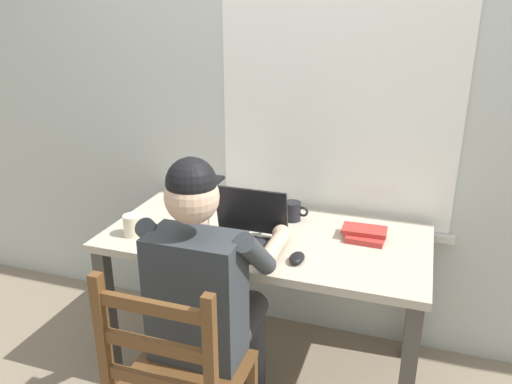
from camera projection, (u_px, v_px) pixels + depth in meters
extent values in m
plane|color=gray|center=(265.00, 365.00, 2.55)|extent=(8.00, 8.00, 0.00)
cube|color=beige|center=(293.00, 91.00, 2.48)|extent=(6.00, 0.04, 2.60)
cube|color=white|center=(337.00, 108.00, 2.42)|extent=(1.15, 0.01, 1.14)
cube|color=beige|center=(330.00, 223.00, 2.62)|extent=(1.21, 0.06, 0.04)
cube|color=#BCB29E|center=(266.00, 238.00, 2.31)|extent=(1.44, 0.70, 0.03)
cube|color=#4C4742|center=(108.00, 315.00, 2.37)|extent=(0.06, 0.06, 0.69)
cube|color=#4C4742|center=(407.00, 379.00, 1.96)|extent=(0.06, 0.06, 0.69)
cube|color=#4C4742|center=(169.00, 257.00, 2.90)|extent=(0.06, 0.06, 0.69)
cube|color=#4C4742|center=(414.00, 298.00, 2.50)|extent=(0.06, 0.06, 0.69)
cube|color=#33383D|center=(197.00, 297.00, 1.87)|extent=(0.34, 0.20, 0.50)
sphere|color=#DBB293|center=(192.00, 197.00, 1.73)|extent=(0.19, 0.19, 0.19)
sphere|color=black|center=(191.00, 182.00, 1.71)|extent=(0.17, 0.17, 0.17)
cube|color=black|center=(202.00, 180.00, 1.79)|extent=(0.13, 0.10, 0.01)
cylinder|color=#38383D|center=(200.00, 320.00, 2.16)|extent=(0.13, 0.40, 0.13)
cylinder|color=#38383D|center=(239.00, 328.00, 2.11)|extent=(0.13, 0.40, 0.13)
cylinder|color=#38383D|center=(219.00, 336.00, 2.41)|extent=(0.10, 0.10, 0.44)
cylinder|color=#38383D|center=(255.00, 344.00, 2.36)|extent=(0.10, 0.10, 0.44)
cylinder|color=#33383D|center=(157.00, 239.00, 1.95)|extent=(0.10, 0.26, 0.24)
cylinder|color=#DBB293|center=(185.00, 235.00, 2.18)|extent=(0.07, 0.28, 0.07)
sphere|color=#DBB293|center=(201.00, 222.00, 2.31)|extent=(0.08, 0.08, 0.08)
cylinder|color=#33383D|center=(256.00, 254.00, 1.83)|extent=(0.10, 0.26, 0.24)
cylinder|color=#DBB293|center=(274.00, 248.00, 2.06)|extent=(0.07, 0.28, 0.07)
sphere|color=#DBB293|center=(281.00, 234.00, 2.19)|extent=(0.08, 0.08, 0.08)
cube|color=brown|center=(186.00, 376.00, 1.85)|extent=(0.42, 0.42, 0.02)
cube|color=brown|center=(167.00, 379.00, 2.16)|extent=(0.04, 0.04, 0.42)
cube|color=brown|center=(211.00, 364.00, 1.54)|extent=(0.04, 0.04, 0.48)
cube|color=brown|center=(103.00, 339.00, 1.65)|extent=(0.04, 0.04, 0.48)
cube|color=brown|center=(158.00, 382.00, 1.64)|extent=(0.36, 0.02, 0.04)
cube|color=brown|center=(154.00, 346.00, 1.59)|extent=(0.36, 0.02, 0.04)
cube|color=brown|center=(151.00, 307.00, 1.54)|extent=(0.36, 0.02, 0.04)
cube|color=black|center=(241.00, 248.00, 2.16)|extent=(0.33, 0.23, 0.02)
cube|color=#2B2B2D|center=(241.00, 246.00, 2.16)|extent=(0.29, 0.17, 0.00)
cube|color=black|center=(251.00, 211.00, 2.24)|extent=(0.33, 0.06, 0.22)
cube|color=silver|center=(251.00, 211.00, 2.24)|extent=(0.29, 0.04, 0.19)
ellipsoid|color=black|center=(297.00, 258.00, 2.06)|extent=(0.06, 0.10, 0.03)
cylinder|color=beige|center=(133.00, 225.00, 2.28)|extent=(0.09, 0.09, 0.10)
torus|color=beige|center=(144.00, 226.00, 2.26)|extent=(0.05, 0.01, 0.05)
cylinder|color=black|center=(292.00, 211.00, 2.44)|extent=(0.08, 0.08, 0.09)
torus|color=black|center=(303.00, 212.00, 2.42)|extent=(0.05, 0.01, 0.05)
cube|color=#BC332D|center=(366.00, 237.00, 2.25)|extent=(0.17, 0.15, 0.02)
cube|color=#BC332D|center=(364.00, 230.00, 2.26)|extent=(0.20, 0.11, 0.02)
cube|color=white|center=(183.00, 242.00, 2.22)|extent=(0.30, 0.27, 0.01)
cube|color=white|center=(235.00, 245.00, 2.18)|extent=(0.31, 0.29, 0.02)
cube|color=white|center=(192.00, 247.00, 2.17)|extent=(0.19, 0.18, 0.01)
cube|color=#C63D33|center=(185.00, 207.00, 2.61)|extent=(0.13, 0.09, 0.00)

